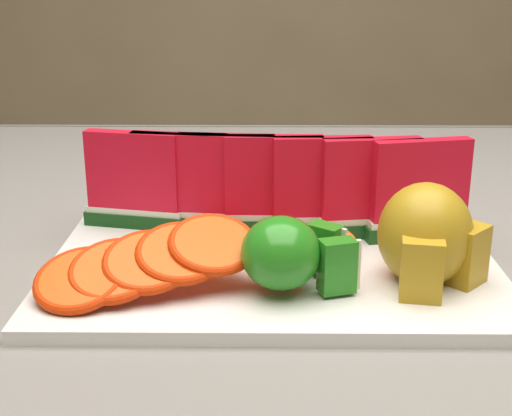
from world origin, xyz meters
name	(u,v)px	position (x,y,z in m)	size (l,w,h in m)	color
table	(242,319)	(0.00, 0.00, 0.65)	(1.40, 0.90, 0.75)	#52301B
tablecloth	(242,266)	(0.00, 0.00, 0.72)	(1.53, 1.03, 0.20)	slate
platter	(273,260)	(0.03, -0.09, 0.76)	(0.40, 0.30, 0.01)	silver
apple_cluster	(290,254)	(0.04, -0.17, 0.80)	(0.10, 0.08, 0.06)	#139010
pear_cluster	(427,238)	(0.16, -0.15, 0.81)	(0.10, 0.10, 0.09)	#956706
side_plate	(340,153)	(0.14, 0.31, 0.76)	(0.20, 0.20, 0.01)	silver
fork	(173,154)	(-0.11, 0.31, 0.76)	(0.08, 0.19, 0.00)	silver
watermelon_row	(274,187)	(0.03, -0.04, 0.82)	(0.39, 0.07, 0.10)	#0C3912
orange_fan_front	(148,261)	(-0.07, -0.17, 0.80)	(0.19, 0.12, 0.05)	orange
orange_fan_back	(273,190)	(0.03, 0.04, 0.79)	(0.34, 0.11, 0.05)	orange
tangerine_segments	(267,238)	(0.03, -0.08, 0.78)	(0.17, 0.08, 0.02)	#DA6206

